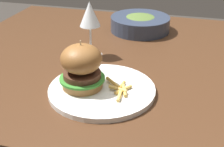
{
  "coord_description": "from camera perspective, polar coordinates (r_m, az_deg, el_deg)",
  "views": [
    {
      "loc": [
        0.15,
        -0.93,
        1.17
      ],
      "look_at": [
        -0.05,
        -0.21,
        0.78
      ],
      "focal_mm": 50.0,
      "sensor_mm": 36.0,
      "label": 1
    }
  ],
  "objects": [
    {
      "name": "soup_bowl",
      "position": [
        1.28,
        5.16,
        9.16
      ],
      "size": [
        0.24,
        0.24,
        0.06
      ],
      "color": "#2D384C",
      "rests_on": "dining_table"
    },
    {
      "name": "wine_glass",
      "position": [
        1.01,
        -4.08,
        10.3
      ],
      "size": [
        0.08,
        0.08,
        0.19
      ],
      "color": "silver",
      "rests_on": "dining_table"
    },
    {
      "name": "main_plate",
      "position": [
        0.84,
        -1.86,
        -2.98
      ],
      "size": [
        0.29,
        0.29,
        0.01
      ],
      "primitive_type": "cylinder",
      "color": "white",
      "rests_on": "dining_table"
    },
    {
      "name": "fries_pile",
      "position": [
        0.82,
        1.41,
        -2.79
      ],
      "size": [
        0.08,
        0.1,
        0.01
      ],
      "color": "gold",
      "rests_on": "main_plate"
    },
    {
      "name": "burger_sandwich",
      "position": [
        0.82,
        -5.56,
        1.31
      ],
      "size": [
        0.12,
        0.12,
        0.13
      ],
      "color": "#9E6B38",
      "rests_on": "main_plate"
    },
    {
      "name": "dining_table",
      "position": [
        1.07,
        5.44,
        -1.21
      ],
      "size": [
        1.35,
        1.0,
        0.74
      ],
      "color": "#472B19",
      "rests_on": "ground"
    }
  ]
}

